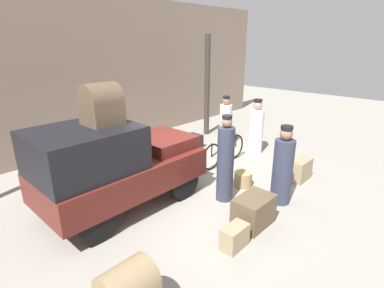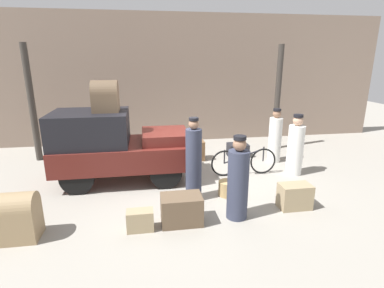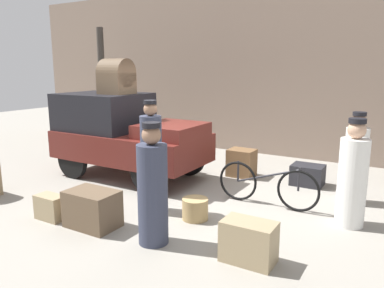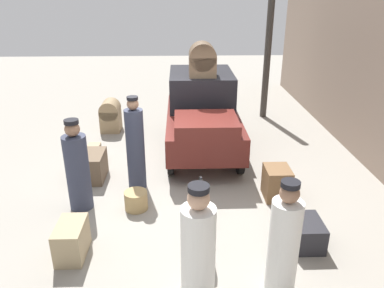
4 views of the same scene
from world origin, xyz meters
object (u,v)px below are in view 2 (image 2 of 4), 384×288
porter_lifting_near_truck (194,163)px  suitcase_black_upright (19,216)px  truck (114,144)px  bicycle (244,162)px  wicker_basket (227,188)px  trunk_umber_medium (182,209)px  trunk_on_truck_roof (105,97)px  suitcase_tan_flat (295,196)px  porter_carrying_trunk (275,138)px  trunk_large_brown (140,220)px  trunk_wicker_pale (195,150)px  suitcase_small_leather (238,150)px  conductor_in_dark_uniform (238,182)px  porter_standing_middle (295,148)px

porter_lifting_near_truck → suitcase_black_upright: porter_lifting_near_truck is taller
truck → bicycle: size_ratio=1.83×
wicker_basket → trunk_umber_medium: 1.55m
truck → trunk_on_truck_roof: (-0.13, -0.00, 1.16)m
wicker_basket → suitcase_tan_flat: suitcase_tan_flat is taller
porter_lifting_near_truck → suitcase_black_upright: size_ratio=2.14×
porter_carrying_trunk → trunk_large_brown: size_ratio=3.32×
trunk_wicker_pale → trunk_on_truck_roof: (-2.35, -1.25, 1.82)m
suitcase_small_leather → porter_carrying_trunk: bearing=-33.5°
suitcase_black_upright → porter_carrying_trunk: bearing=27.6°
truck → suitcase_small_leather: bearing=20.4°
wicker_basket → bicycle: bearing=56.1°
truck → trunk_large_brown: truck is taller
porter_carrying_trunk → suitcase_small_leather: (-0.93, 0.61, -0.52)m
conductor_in_dark_uniform → suitcase_black_upright: bearing=-178.4°
porter_standing_middle → suitcase_tan_flat: 2.04m
bicycle → porter_carrying_trunk: porter_carrying_trunk is taller
porter_carrying_trunk → trunk_on_truck_roof: 4.93m
wicker_basket → conductor_in_dark_uniform: conductor_in_dark_uniform is taller
truck → porter_carrying_trunk: 4.61m
porter_carrying_trunk → trunk_on_truck_roof: size_ratio=2.17×
bicycle → suitcase_black_upright: suitcase_black_upright is taller
suitcase_black_upright → trunk_wicker_pale: bearing=45.0°
truck → porter_carrying_trunk: size_ratio=2.04×
conductor_in_dark_uniform → porter_carrying_trunk: size_ratio=1.03×
bicycle → porter_standing_middle: (1.34, -0.14, 0.37)m
wicker_basket → porter_standing_middle: 2.38m
trunk_umber_medium → trunk_large_brown: (-0.77, -0.13, -0.08)m
suitcase_tan_flat → trunk_wicker_pale: trunk_wicker_pale is taller
conductor_in_dark_uniform → trunk_large_brown: conductor_in_dark_uniform is taller
porter_carrying_trunk → suitcase_small_leather: size_ratio=2.58×
wicker_basket → trunk_umber_medium: trunk_umber_medium is taller
porter_standing_middle → trunk_umber_medium: (-3.27, -1.99, -0.45)m
porter_carrying_trunk → suitcase_black_upright: bearing=-152.4°
porter_standing_middle → suitcase_small_leather: (-1.02, 1.66, -0.52)m
suitcase_black_upright → trunk_large_brown: bearing=-1.6°
porter_lifting_near_truck → suitcase_small_leather: porter_lifting_near_truck is taller
porter_carrying_trunk → porter_lifting_near_truck: 3.48m
truck → trunk_wicker_pale: truck is taller
trunk_large_brown → conductor_in_dark_uniform: bearing=5.1°
truck → wicker_basket: (2.54, -1.30, -0.78)m
truck → porter_standing_middle: truck is taller
trunk_large_brown → trunk_wicker_pale: bearing=66.3°
wicker_basket → conductor_in_dark_uniform: size_ratio=0.25×
trunk_wicker_pale → suitcase_small_leather: (1.39, 0.09, -0.09)m
porter_lifting_near_truck → suitcase_black_upright: 3.35m
trunk_on_truck_roof → truck: bearing=0.0°
trunk_large_brown → trunk_on_truck_roof: (-0.73, 2.44, 1.92)m
truck → bicycle: bearing=-3.1°
suitcase_small_leather → trunk_on_truck_roof: trunk_on_truck_roof is taller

